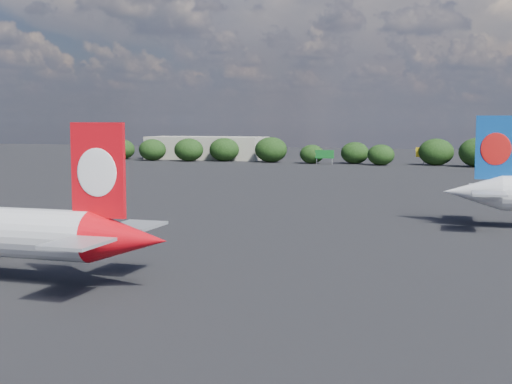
% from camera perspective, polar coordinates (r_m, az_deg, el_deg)
% --- Properties ---
extents(ground, '(500.00, 500.00, 0.00)m').
position_cam_1_polar(ground, '(109.13, 0.31, -1.51)').
color(ground, black).
rests_on(ground, ground).
extents(terminal_building, '(42.00, 16.00, 8.00)m').
position_cam_1_polar(terminal_building, '(255.06, -3.97, 3.54)').
color(terminal_building, gray).
rests_on(terminal_building, ground).
extents(highway_sign, '(6.00, 0.30, 4.50)m').
position_cam_1_polar(highway_sign, '(225.04, 5.50, 3.01)').
color(highway_sign, '#136322').
rests_on(highway_sign, ground).
extents(billboard_yellow, '(5.00, 0.30, 5.50)m').
position_cam_1_polar(billboard_yellow, '(225.87, 13.29, 3.08)').
color(billboard_yellow, gold).
rests_on(billboard_yellow, ground).
extents(horizon_treeline, '(207.46, 15.16, 8.73)m').
position_cam_1_polar(horizon_treeline, '(223.78, 12.55, 3.10)').
color(horizon_treeline, black).
rests_on(horizon_treeline, ground).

